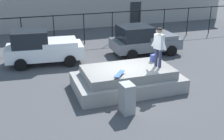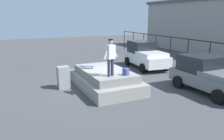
# 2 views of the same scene
# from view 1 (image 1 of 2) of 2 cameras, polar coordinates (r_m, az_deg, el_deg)

# --- Properties ---
(ground_plane) EXTENTS (60.00, 60.00, 0.00)m
(ground_plane) POSITION_cam_1_polar(r_m,az_deg,el_deg) (12.88, 2.55, -3.68)
(ground_plane) COLOR #424244
(concrete_ledge) EXTENTS (4.70, 2.61, 0.98)m
(concrete_ledge) POSITION_cam_1_polar(r_m,az_deg,el_deg) (12.70, 3.11, -1.85)
(concrete_ledge) COLOR gray
(concrete_ledge) RESTS_ON ground_plane
(skateboarder) EXTENTS (0.38, 0.85, 1.73)m
(skateboarder) POSITION_cam_1_polar(r_m,az_deg,el_deg) (12.50, 9.31, 4.94)
(skateboarder) COLOR #2D334C
(skateboarder) RESTS_ON concrete_ledge
(skateboard) EXTENTS (0.66, 0.76, 0.12)m
(skateboard) POSITION_cam_1_polar(r_m,az_deg,el_deg) (11.57, 1.48, -0.79)
(skateboard) COLOR #264C8C
(skateboard) RESTS_ON concrete_ledge
(backpack) EXTENTS (0.33, 0.27, 0.33)m
(backpack) POSITION_cam_1_polar(r_m,az_deg,el_deg) (13.43, 8.27, 2.40)
(backpack) COLOR #3F4C99
(backpack) RESTS_ON concrete_ledge
(car_white_pickup_near) EXTENTS (4.26, 2.32, 1.90)m
(car_white_pickup_near) POSITION_cam_1_polar(r_m,az_deg,el_deg) (16.16, -13.74, 4.44)
(car_white_pickup_near) COLOR white
(car_white_pickup_near) RESTS_ON ground_plane
(car_grey_pickup_mid) EXTENTS (4.09, 2.21, 1.76)m
(car_grey_pickup_mid) POSITION_cam_1_polar(r_m,az_deg,el_deg) (17.54, 6.25, 6.01)
(car_grey_pickup_mid) COLOR slate
(car_grey_pickup_mid) RESTS_ON ground_plane
(utility_box) EXTENTS (0.48, 0.63, 1.17)m
(utility_box) POSITION_cam_1_polar(r_m,az_deg,el_deg) (10.67, 2.99, -5.66)
(utility_box) COLOR gray
(utility_box) RESTS_ON ground_plane
(fence_row) EXTENTS (24.06, 0.06, 2.10)m
(fence_row) POSITION_cam_1_polar(r_m,az_deg,el_deg) (19.44, -5.61, 9.16)
(fence_row) COLOR black
(fence_row) RESTS_ON ground_plane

